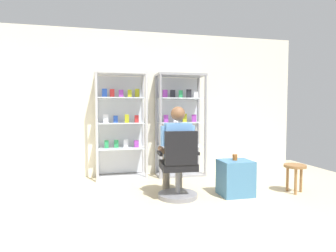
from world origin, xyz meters
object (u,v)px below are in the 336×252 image
object	(u,v)px
display_cabinet_left	(121,125)
seated_shopkeeper	(176,147)
wooden_stool	(295,170)
display_cabinet_right	(180,124)
tea_glass	(235,157)
storage_crate	(235,178)
office_chair	(179,171)

from	to	relation	value
display_cabinet_left	seated_shopkeeper	xyz separation A→B (m)	(0.70, -1.27, -0.25)
display_cabinet_left	wooden_stool	xyz separation A→B (m)	(2.46, -1.55, -0.63)
display_cabinet_left	display_cabinet_right	xyz separation A→B (m)	(1.10, -0.00, 0.00)
tea_glass	display_cabinet_left	bearing A→B (deg)	136.54
tea_glass	storage_crate	bearing A→B (deg)	-57.23
tea_glass	wooden_stool	world-z (taller)	tea_glass
display_cabinet_right	seated_shopkeeper	xyz separation A→B (m)	(-0.40, -1.27, -0.25)
display_cabinet_left	office_chair	bearing A→B (deg)	-64.27
display_cabinet_left	display_cabinet_right	bearing A→B (deg)	-0.04
display_cabinet_left	office_chair	size ratio (longest dim) A/B	1.98
seated_shopkeeper	tea_glass	size ratio (longest dim) A/B	14.72
display_cabinet_left	office_chair	distance (m)	1.69
display_cabinet_right	storage_crate	size ratio (longest dim) A/B	3.71
display_cabinet_left	display_cabinet_right	size ratio (longest dim) A/B	1.00
display_cabinet_left	seated_shopkeeper	distance (m)	1.47
storage_crate	office_chair	bearing A→B (deg)	178.05
display_cabinet_right	wooden_stool	bearing A→B (deg)	-48.62
office_chair	seated_shopkeeper	bearing A→B (deg)	86.69
display_cabinet_right	wooden_stool	world-z (taller)	display_cabinet_right
seated_shopkeeper	wooden_stool	size ratio (longest dim) A/B	3.05
display_cabinet_left	display_cabinet_right	world-z (taller)	same
seated_shopkeeper	tea_glass	distance (m)	0.87
display_cabinet_right	tea_glass	bearing A→B (deg)	-73.42
office_chair	wooden_stool	bearing A→B (deg)	-3.67
tea_glass	seated_shopkeeper	bearing A→B (deg)	167.76
office_chair	tea_glass	world-z (taller)	office_chair
display_cabinet_right	office_chair	distance (m)	1.60
storage_crate	display_cabinet_left	bearing A→B (deg)	136.45
display_cabinet_left	storage_crate	bearing A→B (deg)	-43.55
storage_crate	display_cabinet_right	bearing A→B (deg)	106.72
display_cabinet_right	seated_shopkeeper	world-z (taller)	display_cabinet_right
office_chair	seated_shopkeeper	xyz separation A→B (m)	(0.01, 0.16, 0.32)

